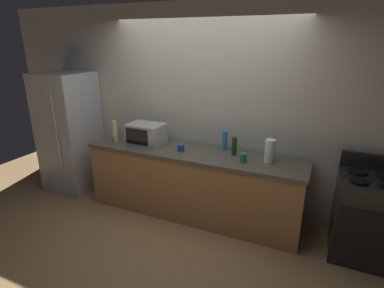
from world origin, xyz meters
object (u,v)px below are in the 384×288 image
object	(u,v)px
microwave	(146,134)
mug_green	(243,158)
bottle_spray_cleaner	(225,140)
paper_towel_roll	(270,151)
bottle_wine	(234,146)
mug_blue	(181,148)
refrigerator	(70,132)
bottle_hand_soap	(115,132)
stove_range	(364,217)

from	to	relation	value
microwave	mug_green	xyz separation A→B (m)	(1.39, -0.13, -0.08)
bottle_spray_cleaner	mug_green	size ratio (longest dim) A/B	2.35
microwave	bottle_spray_cleaner	world-z (taller)	microwave
bottle_spray_cleaner	paper_towel_roll	bearing A→B (deg)	-16.57
bottle_spray_cleaner	bottle_wine	bearing A→B (deg)	-37.60
paper_towel_roll	mug_blue	distance (m)	1.10
paper_towel_roll	bottle_wine	xyz separation A→B (m)	(-0.43, 0.05, -0.02)
mug_green	mug_blue	bearing A→B (deg)	177.22
mug_blue	paper_towel_roll	bearing A→B (deg)	4.86
mug_blue	mug_green	world-z (taller)	mug_green
microwave	refrigerator	bearing A→B (deg)	-177.96
bottle_wine	bottle_hand_soap	bearing A→B (deg)	-173.31
refrigerator	mug_blue	world-z (taller)	refrigerator
refrigerator	bottle_hand_soap	world-z (taller)	refrigerator
microwave	bottle_hand_soap	size ratio (longest dim) A/B	1.61
paper_towel_roll	mug_blue	bearing A→B (deg)	-175.14
bottle_spray_cleaner	microwave	bearing A→B (deg)	-170.28
stove_range	bottle_wine	world-z (taller)	bottle_wine
microwave	paper_towel_roll	distance (m)	1.66
microwave	mug_blue	size ratio (longest dim) A/B	5.30
mug_blue	mug_green	distance (m)	0.82
stove_range	mug_green	bearing A→B (deg)	-176.42
bottle_spray_cleaner	mug_green	xyz separation A→B (m)	(0.33, -0.31, -0.07)
stove_range	paper_towel_roll	bearing A→B (deg)	177.25
microwave	bottle_spray_cleaner	distance (m)	1.07
refrigerator	bottle_spray_cleaner	size ratio (longest dim) A/B	7.06
stove_range	bottle_hand_soap	xyz separation A→B (m)	(-3.12, -0.09, 0.59)
mug_green	bottle_wine	bearing A→B (deg)	131.61
stove_range	bottle_hand_soap	world-z (taller)	bottle_hand_soap
paper_towel_roll	bottle_spray_cleaner	bearing A→B (deg)	163.43
bottle_wine	mug_blue	world-z (taller)	bottle_wine
bottle_spray_cleaner	mug_blue	world-z (taller)	bottle_spray_cleaner
microwave	bottle_hand_soap	world-z (taller)	bottle_hand_soap
bottle_wine	bottle_spray_cleaner	world-z (taller)	bottle_spray_cleaner
refrigerator	paper_towel_roll	xyz separation A→B (m)	(3.01, 0.05, 0.13)
stove_range	bottle_hand_soap	size ratio (longest dim) A/B	3.62
refrigerator	bottle_spray_cleaner	distance (m)	2.42
mug_green	stove_range	bearing A→B (deg)	3.58
paper_towel_roll	bottle_hand_soap	size ratio (longest dim) A/B	0.90
stove_range	paper_towel_roll	xyz separation A→B (m)	(-1.04, 0.05, 0.57)
paper_towel_roll	mug_green	bearing A→B (deg)	-153.98
stove_range	bottle_wine	distance (m)	1.58
stove_range	mug_blue	distance (m)	2.19
bottle_hand_soap	mug_blue	distance (m)	0.99
refrigerator	bottle_hand_soap	xyz separation A→B (m)	(0.93, -0.09, 0.15)
mug_blue	bottle_hand_soap	bearing A→B (deg)	-177.18
stove_range	bottle_spray_cleaner	size ratio (longest dim) A/B	4.23
refrigerator	paper_towel_roll	size ratio (longest dim) A/B	6.67
paper_towel_roll	refrigerator	bearing A→B (deg)	-179.04
microwave	mug_green	world-z (taller)	microwave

